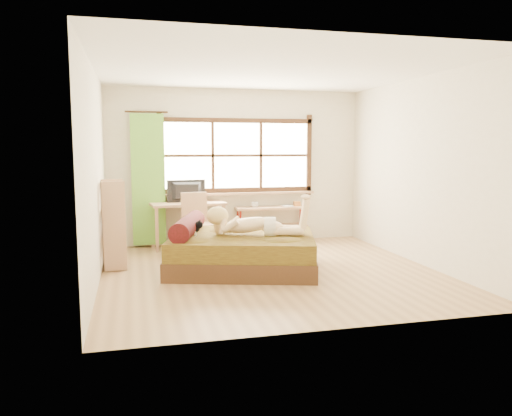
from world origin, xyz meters
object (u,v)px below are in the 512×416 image
object	(u,v)px
kitten	(190,227)
bookshelf	(114,224)
bed	(240,251)
chair	(196,219)
pipe_shelf	(272,216)
woman	(254,214)
desk	(188,208)

from	to	relation	value
kitten	bookshelf	distance (m)	1.12
bed	chair	world-z (taller)	chair
chair	pipe_shelf	size ratio (longest dim) A/B	0.75
bed	chair	bearing A→B (deg)	124.28
kitten	bookshelf	world-z (taller)	bookshelf
woman	chair	size ratio (longest dim) A/B	1.43
chair	pipe_shelf	xyz separation A→B (m)	(1.42, 0.48, -0.07)
bed	desk	world-z (taller)	desk
bed	kitten	xyz separation A→B (m)	(-0.67, 0.09, 0.34)
chair	desk	bearing A→B (deg)	96.98
desk	pipe_shelf	size ratio (longest dim) A/B	1.00
desk	chair	world-z (taller)	chair
chair	pipe_shelf	bearing A→B (deg)	11.82
kitten	chair	xyz separation A→B (m)	(0.23, 1.27, -0.07)
bed	bookshelf	bearing A→B (deg)	178.44
bed	pipe_shelf	xyz separation A→B (m)	(0.99, 1.84, 0.20)
chair	bookshelf	xyz separation A→B (m)	(-1.26, -0.81, 0.09)
pipe_shelf	chair	bearing A→B (deg)	-160.04
bed	pipe_shelf	size ratio (longest dim) A/B	1.81
bed	woman	world-z (taller)	woman
woman	kitten	xyz separation A→B (m)	(-0.87, 0.15, -0.18)
desk	pipe_shelf	bearing A→B (deg)	-2.36
kitten	pipe_shelf	bearing A→B (deg)	63.00
woman	kitten	world-z (taller)	woman
pipe_shelf	bookshelf	world-z (taller)	bookshelf
desk	kitten	bearing A→B (deg)	-101.95
woman	bed	bearing A→B (deg)	178.44
woman	desk	bearing A→B (deg)	128.49
bookshelf	chair	bearing A→B (deg)	28.68
bed	desk	size ratio (longest dim) A/B	1.81
chair	kitten	bearing A→B (deg)	-107.32
desk	bookshelf	xyz separation A→B (m)	(-1.17, -1.17, -0.04)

